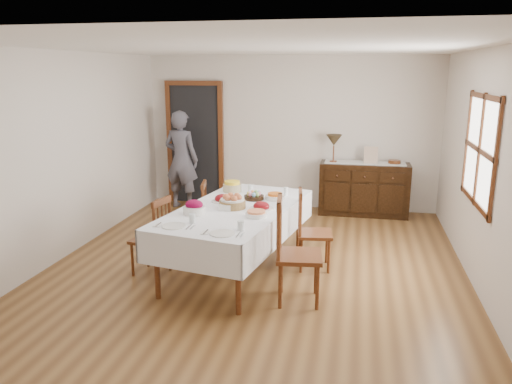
% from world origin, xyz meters
% --- Properties ---
extents(ground, '(6.00, 6.00, 0.00)m').
position_xyz_m(ground, '(0.00, 0.00, 0.00)').
color(ground, brown).
extents(room_shell, '(5.02, 6.02, 2.65)m').
position_xyz_m(room_shell, '(-0.15, 0.42, 1.64)').
color(room_shell, white).
rests_on(room_shell, ground).
extents(dining_table, '(1.58, 2.50, 0.80)m').
position_xyz_m(dining_table, '(-0.20, -0.08, 0.70)').
color(dining_table, white).
rests_on(dining_table, ground).
extents(chair_left_near, '(0.45, 0.45, 0.93)m').
position_xyz_m(chair_left_near, '(-1.13, -0.34, 0.47)').
color(chair_left_near, '#572A13').
rests_on(chair_left_near, ground).
extents(chair_left_far, '(0.45, 0.45, 0.92)m').
position_xyz_m(chair_left_far, '(-0.93, 0.57, 0.47)').
color(chair_left_far, '#572A13').
rests_on(chair_left_far, ground).
extents(chair_right_near, '(0.51, 0.51, 1.11)m').
position_xyz_m(chair_right_near, '(0.56, -0.72, 0.56)').
color(chair_right_near, '#572A13').
rests_on(chair_right_near, ground).
extents(chair_right_far, '(0.46, 0.46, 0.97)m').
position_xyz_m(chair_right_far, '(0.65, 0.22, 0.49)').
color(chair_right_far, '#572A13').
rests_on(chair_right_far, ground).
extents(sideboard, '(1.45, 0.53, 0.87)m').
position_xyz_m(sideboard, '(1.29, 2.72, 0.44)').
color(sideboard, black).
rests_on(sideboard, ground).
extents(person, '(0.62, 0.45, 1.81)m').
position_xyz_m(person, '(-1.82, 2.53, 0.90)').
color(person, '#504E5A').
rests_on(person, ground).
extents(bread_basket, '(0.31, 0.31, 0.17)m').
position_xyz_m(bread_basket, '(-0.24, -0.11, 0.87)').
color(bread_basket, olive).
rests_on(bread_basket, dining_table).
extents(egg_basket, '(0.25, 0.25, 0.11)m').
position_xyz_m(egg_basket, '(-0.07, 0.33, 0.84)').
color(egg_basket, black).
rests_on(egg_basket, dining_table).
extents(ham_platter_a, '(0.26, 0.26, 0.11)m').
position_xyz_m(ham_platter_a, '(-0.43, 0.13, 0.83)').
color(ham_platter_a, white).
rests_on(ham_platter_a, dining_table).
extents(ham_platter_b, '(0.29, 0.29, 0.11)m').
position_xyz_m(ham_platter_b, '(0.10, -0.10, 0.83)').
color(ham_platter_b, white).
rests_on(ham_platter_b, dining_table).
extents(beet_bowl, '(0.25, 0.25, 0.16)m').
position_xyz_m(beet_bowl, '(-0.59, -0.43, 0.87)').
color(beet_bowl, white).
rests_on(beet_bowl, dining_table).
extents(carrot_bowl, '(0.24, 0.24, 0.08)m').
position_xyz_m(carrot_bowl, '(0.18, 0.37, 0.83)').
color(carrot_bowl, white).
rests_on(carrot_bowl, dining_table).
extents(pineapple_bowl, '(0.25, 0.25, 0.14)m').
position_xyz_m(pineapple_bowl, '(-0.44, 0.68, 0.86)').
color(pineapple_bowl, tan).
rests_on(pineapple_bowl, dining_table).
extents(casserole_dish, '(0.24, 0.24, 0.07)m').
position_xyz_m(casserole_dish, '(0.11, -0.40, 0.83)').
color(casserole_dish, white).
rests_on(casserole_dish, dining_table).
extents(butter_dish, '(0.15, 0.11, 0.07)m').
position_xyz_m(butter_dish, '(-0.29, -0.23, 0.83)').
color(butter_dish, white).
rests_on(butter_dish, dining_table).
extents(setting_left, '(0.44, 0.31, 0.10)m').
position_xyz_m(setting_left, '(-0.61, -0.86, 0.82)').
color(setting_left, white).
rests_on(setting_left, dining_table).
extents(setting_right, '(0.44, 0.31, 0.10)m').
position_xyz_m(setting_right, '(-0.06, -1.00, 0.82)').
color(setting_right, white).
rests_on(setting_right, dining_table).
extents(glass_far_a, '(0.07, 0.07, 0.10)m').
position_xyz_m(glass_far_a, '(-0.19, 0.66, 0.85)').
color(glass_far_a, white).
rests_on(glass_far_a, dining_table).
extents(glass_far_b, '(0.06, 0.06, 0.11)m').
position_xyz_m(glass_far_b, '(0.29, 0.60, 0.85)').
color(glass_far_b, white).
rests_on(glass_far_b, dining_table).
extents(runner, '(1.30, 0.35, 0.01)m').
position_xyz_m(runner, '(1.28, 2.73, 0.87)').
color(runner, silver).
rests_on(runner, sideboard).
extents(table_lamp, '(0.26, 0.26, 0.46)m').
position_xyz_m(table_lamp, '(0.77, 2.69, 1.23)').
color(table_lamp, brown).
rests_on(table_lamp, sideboard).
extents(picture_frame, '(0.22, 0.08, 0.28)m').
position_xyz_m(picture_frame, '(1.37, 2.69, 1.01)').
color(picture_frame, tan).
rests_on(picture_frame, sideboard).
extents(deco_bowl, '(0.20, 0.20, 0.06)m').
position_xyz_m(deco_bowl, '(1.75, 2.75, 0.90)').
color(deco_bowl, '#572A13').
rests_on(deco_bowl, sideboard).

